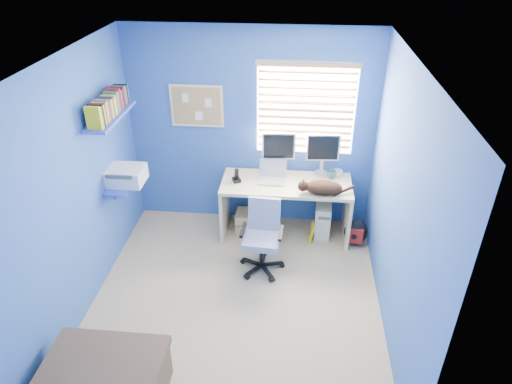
# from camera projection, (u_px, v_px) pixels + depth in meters

# --- Properties ---
(floor) EXTENTS (3.00, 3.20, 0.00)m
(floor) POSITION_uv_depth(u_px,v_px,m) (236.00, 299.00, 4.83)
(floor) COLOR tan
(floor) RESTS_ON ground
(ceiling) EXTENTS (3.00, 3.20, 0.00)m
(ceiling) POSITION_uv_depth(u_px,v_px,m) (229.00, 63.00, 3.55)
(ceiling) COLOR white
(ceiling) RESTS_ON wall_back
(wall_back) EXTENTS (3.00, 0.01, 2.50)m
(wall_back) POSITION_uv_depth(u_px,v_px,m) (251.00, 131.00, 5.56)
(wall_back) COLOR #2E64A0
(wall_back) RESTS_ON ground
(wall_front) EXTENTS (3.00, 0.01, 2.50)m
(wall_front) POSITION_uv_depth(u_px,v_px,m) (198.00, 334.00, 2.82)
(wall_front) COLOR #2E64A0
(wall_front) RESTS_ON ground
(wall_left) EXTENTS (0.01, 3.20, 2.50)m
(wall_left) POSITION_uv_depth(u_px,v_px,m) (76.00, 191.00, 4.32)
(wall_left) COLOR #2E64A0
(wall_left) RESTS_ON ground
(wall_right) EXTENTS (0.01, 3.20, 2.50)m
(wall_right) POSITION_uv_depth(u_px,v_px,m) (399.00, 207.00, 4.07)
(wall_right) COLOR #2E64A0
(wall_right) RESTS_ON ground
(desk) EXTENTS (1.57, 0.65, 0.74)m
(desk) POSITION_uv_depth(u_px,v_px,m) (285.00, 208.00, 5.68)
(desk) COLOR #CFB679
(desk) RESTS_ON floor
(laptop) EXTENTS (0.34, 0.27, 0.22)m
(laptop) POSITION_uv_depth(u_px,v_px,m) (272.00, 173.00, 5.46)
(laptop) COLOR silver
(laptop) RESTS_ON desk
(monitor_left) EXTENTS (0.41, 0.15, 0.54)m
(monitor_left) POSITION_uv_depth(u_px,v_px,m) (279.00, 153.00, 5.58)
(monitor_left) COLOR silver
(monitor_left) RESTS_ON desk
(monitor_right) EXTENTS (0.41, 0.15, 0.54)m
(monitor_right) POSITION_uv_depth(u_px,v_px,m) (322.00, 154.00, 5.54)
(monitor_right) COLOR silver
(monitor_right) RESTS_ON desk
(phone) EXTENTS (0.13, 0.14, 0.17)m
(phone) POSITION_uv_depth(u_px,v_px,m) (236.00, 175.00, 5.48)
(phone) COLOR black
(phone) RESTS_ON desk
(mug) EXTENTS (0.10, 0.09, 0.10)m
(mug) POSITION_uv_depth(u_px,v_px,m) (331.00, 175.00, 5.56)
(mug) COLOR #346F64
(mug) RESTS_ON desk
(cd_spindle) EXTENTS (0.13, 0.13, 0.07)m
(cd_spindle) POSITION_uv_depth(u_px,v_px,m) (337.00, 173.00, 5.63)
(cd_spindle) COLOR silver
(cd_spindle) RESTS_ON desk
(cat) EXTENTS (0.45, 0.26, 0.16)m
(cat) POSITION_uv_depth(u_px,v_px,m) (323.00, 187.00, 5.24)
(cat) COLOR black
(cat) RESTS_ON desk
(tower_pc) EXTENTS (0.22, 0.45, 0.45)m
(tower_pc) POSITION_uv_depth(u_px,v_px,m) (323.00, 217.00, 5.77)
(tower_pc) COLOR beige
(tower_pc) RESTS_ON floor
(drawer_boxes) EXTENTS (0.35, 0.28, 0.27)m
(drawer_boxes) POSITION_uv_depth(u_px,v_px,m) (250.00, 221.00, 5.86)
(drawer_boxes) COLOR tan
(drawer_boxes) RESTS_ON floor
(yellow_book) EXTENTS (0.03, 0.17, 0.24)m
(yellow_book) POSITION_uv_depth(u_px,v_px,m) (311.00, 233.00, 5.67)
(yellow_book) COLOR yellow
(yellow_book) RESTS_ON floor
(backpack) EXTENTS (0.32, 0.26, 0.34)m
(backpack) POSITION_uv_depth(u_px,v_px,m) (356.00, 232.00, 5.59)
(backpack) COLOR black
(backpack) RESTS_ON floor
(bed_corner) EXTENTS (0.92, 0.65, 0.44)m
(bed_corner) POSITION_uv_depth(u_px,v_px,m) (106.00, 383.00, 3.71)
(bed_corner) COLOR brown
(bed_corner) RESTS_ON floor
(office_chair) EXTENTS (0.51, 0.51, 0.83)m
(office_chair) POSITION_uv_depth(u_px,v_px,m) (262.00, 245.00, 5.14)
(office_chair) COLOR black
(office_chair) RESTS_ON floor
(window_blinds) EXTENTS (1.15, 0.05, 1.10)m
(window_blinds) POSITION_uv_depth(u_px,v_px,m) (306.00, 110.00, 5.33)
(window_blinds) COLOR white
(window_blinds) RESTS_ON ground
(corkboard) EXTENTS (0.64, 0.02, 0.52)m
(corkboard) POSITION_uv_depth(u_px,v_px,m) (197.00, 106.00, 5.44)
(corkboard) COLOR #CFB679
(corkboard) RESTS_ON ground
(wall_shelves) EXTENTS (0.42, 0.90, 1.05)m
(wall_shelves) POSITION_uv_depth(u_px,v_px,m) (116.00, 141.00, 4.85)
(wall_shelves) COLOR blue
(wall_shelves) RESTS_ON ground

